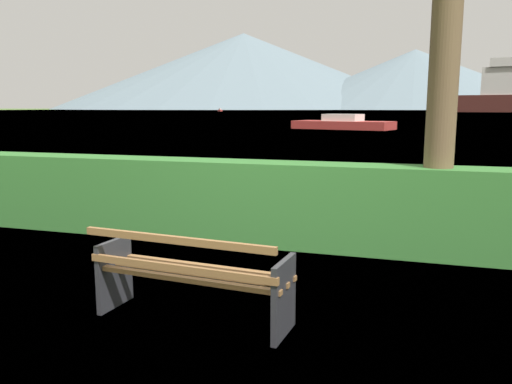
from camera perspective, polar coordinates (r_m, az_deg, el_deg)
name	(u,v)px	position (r m, az deg, el deg)	size (l,w,h in m)	color
ground_plane	(195,319)	(4.94, -6.83, -13.87)	(1400.00, 1400.00, 0.00)	#567A38
water_surface	(411,111)	(312.01, 16.93, 8.66)	(620.00, 620.00, 0.00)	slate
park_bench	(191,277)	(4.74, -7.29, -9.35)	(1.88, 0.73, 0.87)	olive
hedge_row	(274,203)	(7.31, 1.97, -1.28)	(12.86, 0.65, 1.18)	#387A33
fishing_boat_near	(220,110)	(250.34, -4.04, 9.08)	(3.48, 3.86, 1.47)	#B2332D
sailboat_mid	(343,124)	(47.44, 9.67, 7.52)	(9.51, 5.69, 1.36)	#B2332D
distant_hills	(350,72)	(569.54, 10.46, 13.02)	(773.69, 424.27, 85.44)	slate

